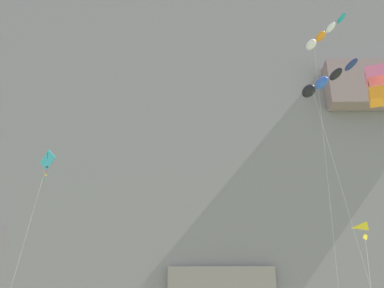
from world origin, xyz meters
The scene contains 6 objects.
cliff_face centered at (0.00, 56.06, 32.92)m, with size 180.00×22.58×65.88m.
kite_diamond_far_right centered at (-18.35, 37.90, 19.94)m, with size 2.42×3.67×21.51m.
kite_box_mid_left centered at (7.93, 16.70, 15.98)m, with size 2.17×5.42×17.10m.
kite_windsock_mid_right centered at (7.60, 26.07, 22.11)m, with size 3.55×6.45×22.90m.
kite_windsock_low_left centered at (8.52, 27.40, 27.88)m, with size 3.16×5.71×28.55m.
kite_delta_upper_left centered at (11.65, 31.69, 10.58)m, with size 3.73×6.79×10.98m.
Camera 1 is at (-2.63, -6.28, 1.52)m, focal length 43.08 mm.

